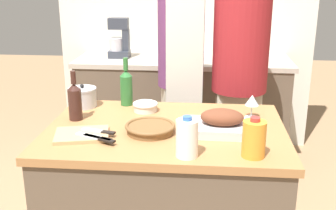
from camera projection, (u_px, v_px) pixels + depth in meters
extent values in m
cube|color=brown|center=(166.00, 205.00, 2.32)|extent=(1.19, 0.83, 0.83)
cube|color=#A37042|center=(166.00, 131.00, 2.18)|extent=(1.23, 0.86, 0.04)
cube|color=brown|center=(182.00, 110.00, 3.81)|extent=(1.80, 0.58, 0.87)
cube|color=#ADA393|center=(183.00, 61.00, 3.67)|extent=(1.86, 0.60, 0.04)
cube|color=silver|center=(186.00, 12.00, 3.88)|extent=(2.36, 0.10, 2.55)
cube|color=#BCBCC1|center=(222.00, 128.00, 2.11)|extent=(0.34, 0.24, 0.04)
ellipsoid|color=brown|center=(222.00, 117.00, 2.09)|extent=(0.22, 0.15, 0.08)
cylinder|color=brown|center=(150.00, 129.00, 2.10)|extent=(0.23, 0.23, 0.04)
torus|color=brown|center=(150.00, 126.00, 2.10)|extent=(0.25, 0.25, 0.02)
cube|color=tan|center=(82.00, 135.00, 2.06)|extent=(0.30, 0.25, 0.02)
cylinder|color=#B7B7BC|center=(83.00, 98.00, 2.49)|extent=(0.16, 0.16, 0.10)
cylinder|color=#B7B7BC|center=(82.00, 89.00, 2.47)|extent=(0.16, 0.16, 0.01)
sphere|color=black|center=(82.00, 86.00, 2.47)|extent=(0.02, 0.02, 0.02)
cylinder|color=beige|center=(145.00, 108.00, 2.42)|extent=(0.13, 0.13, 0.04)
torus|color=beige|center=(145.00, 104.00, 2.41)|extent=(0.15, 0.15, 0.02)
cylinder|color=orange|center=(254.00, 139.00, 1.82)|extent=(0.10, 0.10, 0.16)
cylinder|color=red|center=(255.00, 119.00, 1.79)|extent=(0.04, 0.04, 0.02)
cylinder|color=white|center=(187.00, 138.00, 1.82)|extent=(0.10, 0.10, 0.17)
cylinder|color=#3360B2|center=(187.00, 118.00, 1.79)|extent=(0.04, 0.04, 0.02)
cylinder|color=#381E19|center=(75.00, 105.00, 2.27)|extent=(0.07, 0.07, 0.17)
cone|color=#381E19|center=(74.00, 87.00, 2.23)|extent=(0.07, 0.07, 0.03)
cylinder|color=#381E19|center=(73.00, 77.00, 2.22)|extent=(0.03, 0.03, 0.07)
cylinder|color=#28662D|center=(126.00, 91.00, 2.51)|extent=(0.07, 0.07, 0.18)
cone|color=#28662D|center=(126.00, 73.00, 2.48)|extent=(0.07, 0.07, 0.03)
cylinder|color=#28662D|center=(126.00, 64.00, 2.46)|extent=(0.03, 0.03, 0.07)
cylinder|color=silver|center=(251.00, 117.00, 2.33)|extent=(0.06, 0.06, 0.00)
cylinder|color=silver|center=(251.00, 111.00, 2.32)|extent=(0.01, 0.01, 0.07)
cone|color=silver|center=(252.00, 100.00, 2.30)|extent=(0.08, 0.08, 0.06)
cube|color=#B7B7BC|center=(88.00, 136.00, 2.01)|extent=(0.14, 0.09, 0.01)
cube|color=black|center=(107.00, 140.00, 1.96)|extent=(0.09, 0.06, 0.01)
cube|color=#B7B7BC|center=(93.00, 136.00, 2.01)|extent=(0.10, 0.07, 0.01)
cube|color=black|center=(106.00, 139.00, 1.97)|extent=(0.07, 0.05, 0.01)
cube|color=#B7B7BC|center=(92.00, 130.00, 2.08)|extent=(0.12, 0.06, 0.01)
cube|color=black|center=(108.00, 132.00, 2.05)|extent=(0.07, 0.04, 0.01)
cube|color=#333842|center=(119.00, 54.00, 3.71)|extent=(0.18, 0.14, 0.06)
cylinder|color=#B7B7BC|center=(117.00, 44.00, 3.68)|extent=(0.13, 0.13, 0.11)
cube|color=#333842|center=(126.00, 40.00, 3.66)|extent=(0.05, 0.08, 0.19)
cube|color=#333842|center=(118.00, 24.00, 3.63)|extent=(0.17, 0.08, 0.10)
cylinder|color=#234C28|center=(188.00, 53.00, 3.53)|extent=(0.05, 0.05, 0.14)
cylinder|color=black|center=(188.00, 44.00, 3.50)|extent=(0.02, 0.02, 0.02)
cylinder|color=#234C28|center=(191.00, 48.00, 3.65)|extent=(0.05, 0.05, 0.18)
cylinder|color=black|center=(191.00, 37.00, 3.62)|extent=(0.02, 0.02, 0.02)
cube|color=beige|center=(180.00, 140.00, 3.16)|extent=(0.29, 0.23, 0.86)
cylinder|color=#663360|center=(181.00, 35.00, 2.91)|extent=(0.32, 0.32, 0.72)
cube|color=silver|center=(184.00, 69.00, 2.83)|extent=(0.25, 0.07, 0.91)
cube|color=beige|center=(236.00, 146.00, 3.07)|extent=(0.31, 0.22, 0.85)
cylinder|color=maroon|center=(241.00, 40.00, 2.83)|extent=(0.38, 0.38, 0.71)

